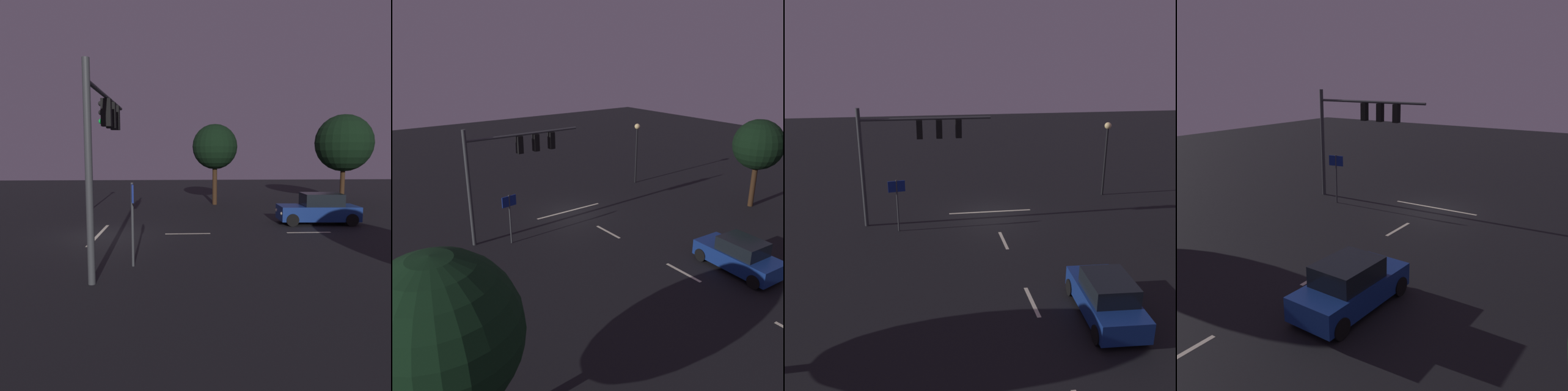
% 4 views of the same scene
% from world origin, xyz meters
% --- Properties ---
extents(ground_plane, '(80.00, 80.00, 0.00)m').
position_xyz_m(ground_plane, '(0.00, 0.00, 0.00)').
color(ground_plane, black).
extents(traffic_signal_assembly, '(7.12, 0.47, 6.57)m').
position_xyz_m(traffic_signal_assembly, '(4.67, 0.89, 4.70)').
color(traffic_signal_assembly, '#383A3D').
rests_on(traffic_signal_assembly, ground_plane).
extents(lane_dash_far, '(0.16, 2.20, 0.01)m').
position_xyz_m(lane_dash_far, '(0.00, 4.00, 0.00)').
color(lane_dash_far, beige).
rests_on(lane_dash_far, ground_plane).
extents(lane_dash_mid, '(0.16, 2.20, 0.01)m').
position_xyz_m(lane_dash_mid, '(0.00, 10.00, 0.00)').
color(lane_dash_mid, beige).
rests_on(lane_dash_mid, ground_plane).
extents(stop_bar, '(5.00, 0.16, 0.01)m').
position_xyz_m(stop_bar, '(0.00, -0.29, 0.00)').
color(stop_bar, beige).
rests_on(stop_bar, ground_plane).
extents(car_approaching, '(2.07, 4.44, 1.70)m').
position_xyz_m(car_approaching, '(-2.44, 11.37, 0.80)').
color(car_approaching, navy).
rests_on(car_approaching, ground_plane).
extents(street_lamp_left_kerb, '(0.44, 0.44, 4.92)m').
position_xyz_m(street_lamp_left_kerb, '(-8.06, -2.49, 3.46)').
color(street_lamp_left_kerb, black).
rests_on(street_lamp_left_kerb, ground_plane).
extents(route_sign, '(0.90, 0.20, 2.90)m').
position_xyz_m(route_sign, '(5.42, 1.94, 2.09)').
color(route_sign, '#383A3D').
rests_on(route_sign, ground_plane).
extents(tree_left_near, '(3.41, 3.41, 6.14)m').
position_xyz_m(tree_left_near, '(-10.98, 6.42, 4.40)').
color(tree_left_near, '#382314').
rests_on(tree_left_near, ground_plane).
extents(tree_right_near, '(4.23, 4.23, 6.01)m').
position_xyz_m(tree_right_near, '(12.45, 12.91, 3.89)').
color(tree_right_near, '#382314').
rests_on(tree_right_near, ground_plane).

